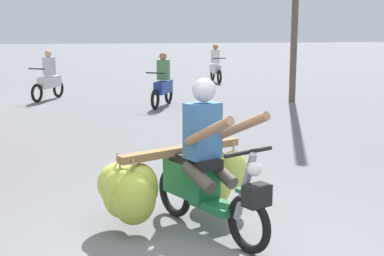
{
  "coord_description": "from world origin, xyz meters",
  "views": [
    {
      "loc": [
        -0.9,
        -4.1,
        2.08
      ],
      "look_at": [
        0.11,
        1.94,
        0.9
      ],
      "focal_mm": 49.69,
      "sensor_mm": 36.0,
      "label": 1
    }
  ],
  "objects_px": {
    "motorbike_main_loaded": "(178,178)",
    "motorbike_distant_far_ahead": "(215,67)",
    "motorbike_distant_ahead_right": "(49,80)",
    "motorbike_distant_ahead_left": "(163,85)"
  },
  "relations": [
    {
      "from": "motorbike_main_loaded",
      "to": "motorbike_distant_ahead_right",
      "type": "bearing_deg",
      "value": 102.47
    },
    {
      "from": "motorbike_distant_ahead_right",
      "to": "motorbike_distant_far_ahead",
      "type": "relative_size",
      "value": 0.91
    },
    {
      "from": "motorbike_main_loaded",
      "to": "motorbike_distant_far_ahead",
      "type": "height_order",
      "value": "motorbike_main_loaded"
    },
    {
      "from": "motorbike_distant_ahead_right",
      "to": "motorbike_distant_far_ahead",
      "type": "height_order",
      "value": "same"
    },
    {
      "from": "motorbike_main_loaded",
      "to": "motorbike_distant_far_ahead",
      "type": "distance_m",
      "value": 14.56
    },
    {
      "from": "motorbike_main_loaded",
      "to": "motorbike_distant_ahead_left",
      "type": "xyz_separation_m",
      "value": [
        0.8,
        8.42,
        0.06
      ]
    },
    {
      "from": "motorbike_distant_ahead_left",
      "to": "motorbike_distant_far_ahead",
      "type": "distance_m",
      "value": 6.3
    },
    {
      "from": "motorbike_main_loaded",
      "to": "motorbike_distant_far_ahead",
      "type": "bearing_deg",
      "value": 76.39
    },
    {
      "from": "motorbike_distant_ahead_left",
      "to": "motorbike_main_loaded",
      "type": "bearing_deg",
      "value": -95.43
    },
    {
      "from": "motorbike_distant_ahead_left",
      "to": "motorbike_distant_far_ahead",
      "type": "xyz_separation_m",
      "value": [
        2.62,
        5.73,
        0.0
      ]
    }
  ]
}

